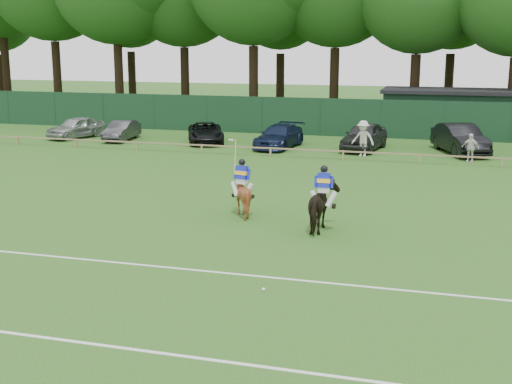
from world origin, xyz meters
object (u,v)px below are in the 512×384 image
(sedan_silver, at_px, (76,127))
(utility_shed, at_px, (446,112))
(horse_dark, at_px, (323,207))
(sedan_grey, at_px, (122,131))
(sedan_navy, at_px, (279,136))
(hatch_grey, at_px, (364,136))
(spectator_left, at_px, (363,138))
(horse_chestnut, at_px, (242,195))
(estate_black, at_px, (460,139))
(polo_ball, at_px, (264,289))
(suv_black, at_px, (206,133))
(spectator_mid, at_px, (470,148))

(sedan_silver, height_order, utility_shed, utility_shed)
(horse_dark, xyz_separation_m, sedan_grey, (-16.23, 17.46, -0.21))
(sedan_navy, bearing_deg, sedan_grey, -174.44)
(hatch_grey, xyz_separation_m, spectator_left, (0.22, -2.25, 0.18))
(horse_chestnut, height_order, utility_shed, utility_shed)
(horse_dark, relative_size, estate_black, 0.39)
(sedan_grey, bearing_deg, spectator_left, -12.86)
(sedan_silver, xyz_separation_m, polo_ball, (19.15, -23.52, -0.65))
(spectator_left, distance_m, polo_ball, 21.53)
(sedan_navy, bearing_deg, hatch_grey, 13.75)
(utility_shed, bearing_deg, spectator_left, -111.61)
(hatch_grey, xyz_separation_m, estate_black, (5.33, 0.19, 0.03))
(sedan_silver, relative_size, utility_shed, 0.49)
(suv_black, distance_m, spectator_mid, 15.84)
(horse_dark, height_order, spectator_mid, horse_dark)
(hatch_grey, distance_m, utility_shed, 9.38)
(horse_chestnut, bearing_deg, sedan_navy, -69.32)
(sedan_grey, relative_size, spectator_mid, 2.51)
(horse_dark, bearing_deg, suv_black, -62.35)
(suv_black, bearing_deg, spectator_mid, -32.16)
(sedan_grey, relative_size, sedan_navy, 0.81)
(sedan_grey, xyz_separation_m, estate_black, (20.63, 0.55, 0.20))
(spectator_left, height_order, utility_shed, utility_shed)
(sedan_silver, bearing_deg, horse_dark, -23.03)
(spectator_left, distance_m, spectator_mid, 5.64)
(sedan_silver, height_order, sedan_grey, sedan_silver)
(estate_black, xyz_separation_m, utility_shed, (-0.95, 8.07, 0.72))
(sedan_navy, distance_m, hatch_grey, 4.96)
(sedan_grey, xyz_separation_m, suv_black, (5.52, 0.40, 0.01))
(sedan_navy, height_order, utility_shed, utility_shed)
(spectator_left, relative_size, polo_ball, 21.65)
(sedan_silver, distance_m, suv_black, 8.85)
(hatch_grey, distance_m, spectator_left, 2.27)
(spectator_mid, relative_size, polo_ball, 16.63)
(horse_dark, distance_m, horse_chestnut, 3.44)
(sedan_silver, distance_m, spectator_left, 18.95)
(horse_dark, bearing_deg, spectator_mid, -111.18)
(horse_dark, xyz_separation_m, spectator_mid, (4.91, 15.22, -0.08))
(sedan_navy, xyz_separation_m, spectator_left, (5.15, -1.66, 0.30))
(suv_black, relative_size, utility_shed, 0.54)
(spectator_left, xyz_separation_m, polo_ball, (0.31, -21.51, -0.93))
(spectator_mid, distance_m, utility_shed, 10.98)
(sedan_navy, relative_size, spectator_left, 2.39)
(sedan_navy, distance_m, spectator_left, 5.41)
(sedan_grey, height_order, utility_shed, utility_shed)
(sedan_silver, bearing_deg, hatch_grey, 19.65)
(horse_dark, height_order, horse_chestnut, horse_dark)
(suv_black, height_order, sedan_navy, sedan_navy)
(sedan_navy, relative_size, spectator_mid, 3.11)
(sedan_grey, relative_size, spectator_left, 1.93)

